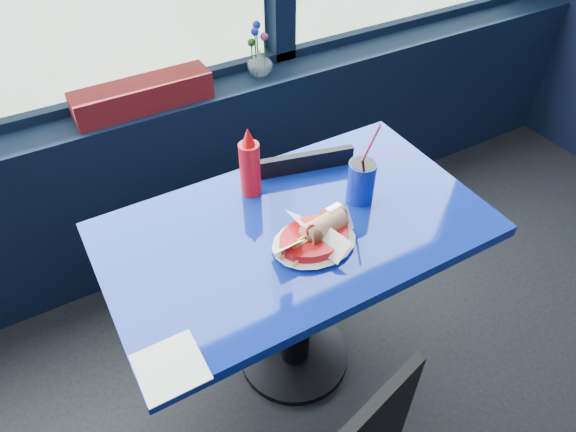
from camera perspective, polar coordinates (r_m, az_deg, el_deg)
The scene contains 9 objects.
window_sill at distance 2.39m, azimuth -16.19°, elevation 3.05°, with size 5.00×0.26×0.80m, color black.
near_table at distance 1.74m, azimuth 0.84°, elevation -5.34°, with size 1.20×0.70×0.75m.
chair_near_back at distance 2.06m, azimuth -0.35°, elevation 0.28°, with size 0.45×0.45×0.82m.
planter_box at distance 2.13m, azimuth -15.82°, elevation 12.81°, with size 0.54×0.14×0.11m, color maroon.
flower_vase at distance 2.29m, azimuth -3.17°, elevation 16.99°, with size 0.14×0.14×0.23m.
food_basket at distance 1.53m, azimuth 3.07°, elevation -2.31°, with size 0.27×0.27×0.09m.
ketchup_bottle at distance 1.67m, azimuth -4.26°, elevation 5.66°, with size 0.07×0.07×0.25m.
soda_cup at distance 1.67m, azimuth 8.13°, elevation 3.92°, with size 0.09×0.09×0.30m.
napkin at distance 1.33m, azimuth -12.95°, elevation -16.06°, with size 0.16×0.16×0.00m, color white.
Camera 1 is at (-0.30, 1.00, 1.87)m, focal length 32.00 mm.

